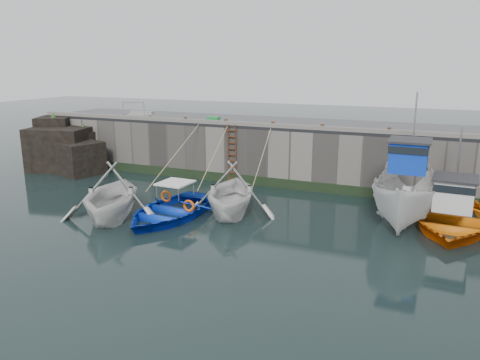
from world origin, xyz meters
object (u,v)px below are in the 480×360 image
at_px(bollard_d, 322,127).
at_px(bollard_e, 389,130).
at_px(bollard_a, 186,120).
at_px(bollard_c, 273,124).
at_px(boat_far_orange, 451,217).
at_px(boat_near_white, 113,217).
at_px(fish_crate, 213,120).
at_px(ladder, 232,154).
at_px(boat_far_white, 406,195).
at_px(bollard_b, 226,122).
at_px(boat_near_blacktrim, 231,213).
at_px(boat_near_blue, 170,217).

xyz_separation_m(bollard_d, bollard_e, (3.20, 0.00, 0.00)).
relative_size(bollard_a, bollard_c, 1.00).
xyz_separation_m(bollard_c, bollard_e, (5.80, 0.00, 0.00)).
distance_m(boat_far_orange, bollard_e, 5.30).
distance_m(boat_near_white, fish_crate, 8.93).
relative_size(boat_far_orange, bollard_e, 22.45).
xyz_separation_m(ladder, bollard_e, (8.00, 0.34, 1.71)).
height_order(boat_far_white, boat_far_orange, boat_far_white).
distance_m(bollard_b, bollard_e, 8.50).
xyz_separation_m(boat_near_blacktrim, bollard_d, (2.67, 5.18, 3.30)).
distance_m(bollard_c, bollard_e, 5.80).
height_order(ladder, boat_near_blacktrim, ladder).
height_order(bollard_a, bollard_e, same).
relative_size(boat_far_orange, bollard_a, 22.45).
relative_size(ladder, boat_near_white, 0.63).
height_order(boat_near_blue, bollard_b, bollard_b).
bearing_deg(bollard_a, bollard_e, 0.00).
height_order(ladder, bollard_b, bollard_b).
height_order(ladder, bollard_c, bollard_c).
bearing_deg(boat_far_white, bollard_c, 156.24).
bearing_deg(bollard_d, fish_crate, 175.06).
bearing_deg(boat_near_blue, boat_near_blacktrim, 36.64).
xyz_separation_m(boat_near_blacktrim, bollard_e, (5.87, 5.18, 3.30)).
bearing_deg(boat_near_blue, bollard_a, 116.02).
bearing_deg(boat_far_white, bollard_d, 144.83).
distance_m(boat_near_blue, bollard_b, 7.46).
xyz_separation_m(bollard_b, bollard_d, (5.30, 0.00, 0.00)).
xyz_separation_m(bollard_a, bollard_b, (2.50, 0.00, 0.00)).
bearing_deg(boat_far_white, boat_near_white, -157.78).
distance_m(bollard_b, bollard_d, 5.30).
relative_size(boat_near_white, boat_near_blacktrim, 1.04).
bearing_deg(boat_far_white, fish_crate, 161.44).
relative_size(boat_far_white, bollard_d, 23.80).
relative_size(ladder, fish_crate, 4.79).
distance_m(boat_near_blue, boat_near_blacktrim, 2.66).
bearing_deg(bollard_c, bollard_e, 0.00).
xyz_separation_m(fish_crate, bollard_a, (-1.48, -0.55, -0.01)).
xyz_separation_m(boat_near_blacktrim, boat_far_white, (7.06, 2.04, 1.08)).
height_order(boat_far_orange, bollard_d, boat_far_orange).
relative_size(boat_near_blacktrim, bollard_c, 17.50).
bearing_deg(bollard_d, bollard_e, 0.00).
bearing_deg(bollard_d, bollard_b, 180.00).
relative_size(ladder, boat_far_orange, 0.51).
bearing_deg(ladder, bollard_b, 146.14).
xyz_separation_m(bollard_b, bollard_e, (8.50, 0.00, 0.00)).
bearing_deg(fish_crate, boat_near_white, -98.92).
relative_size(bollard_b, bollard_c, 1.00).
distance_m(boat_near_blacktrim, bollard_b, 6.68).
distance_m(boat_far_white, bollard_b, 10.42).
distance_m(boat_far_orange, bollard_d, 7.57).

